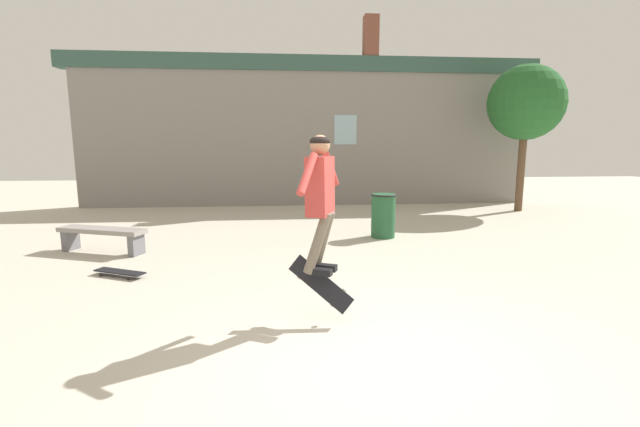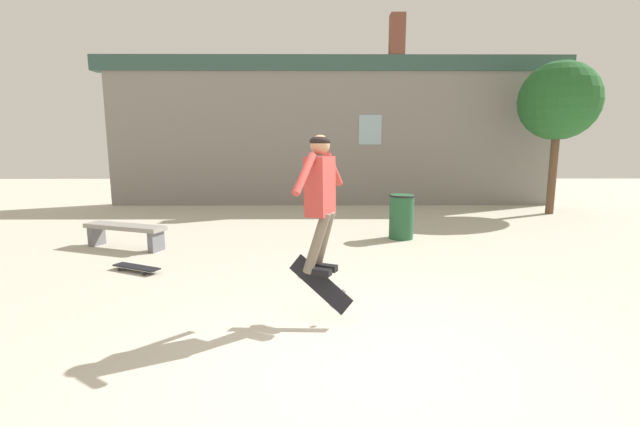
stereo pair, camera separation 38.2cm
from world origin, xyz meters
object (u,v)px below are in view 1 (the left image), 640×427
at_px(skateboard_resting, 120,272).
at_px(skateboard_flipping, 321,284).
at_px(tree_right, 526,103).
at_px(trash_bin, 383,215).
at_px(park_bench, 102,235).
at_px(skater, 320,192).

bearing_deg(skateboard_resting, skateboard_flipping, 171.80).
relative_size(tree_right, trash_bin, 4.52).
relative_size(park_bench, skateboard_resting, 2.04).
distance_m(tree_right, skateboard_resting, 11.16).
height_order(park_bench, skater, skater).
relative_size(trash_bin, skateboard_resting, 1.10).
distance_m(park_bench, trash_bin, 5.40).
height_order(trash_bin, skateboard_flipping, trash_bin).
height_order(park_bench, skateboard_resting, park_bench).
xyz_separation_m(park_bench, skater, (3.63, -3.34, 1.11)).
bearing_deg(skateboard_flipping, tree_right, 73.91).
bearing_deg(skater, park_bench, 162.17).
distance_m(park_bench, skateboard_resting, 1.72).
bearing_deg(tree_right, park_bench, -158.77).
bearing_deg(skateboard_resting, tree_right, -124.43).
bearing_deg(trash_bin, skateboard_flipping, -112.17).
distance_m(trash_bin, skateboard_resting, 5.08).
relative_size(tree_right, park_bench, 2.45).
bearing_deg(skateboard_resting, skater, 172.04).
relative_size(skater, skateboard_flipping, 2.10).
distance_m(skater, skateboard_flipping, 1.01).
bearing_deg(trash_bin, tree_right, 33.24).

